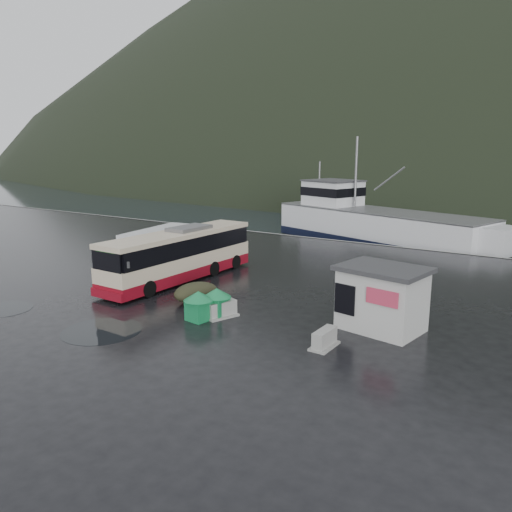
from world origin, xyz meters
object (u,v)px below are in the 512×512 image
Objects in this scene: waste_bin_left at (199,320)px; waste_bin_right at (217,316)px; jersey_barrier_b at (324,347)px; fishing_trawler at (378,230)px; dome_tent at (196,301)px; ticket_kiosk at (380,329)px; coach_bus at (181,280)px; jersey_barrier_a at (222,317)px; white_van at (161,270)px.

waste_bin_left is 1.00m from waste_bin_right.
fishing_trawler is (-8.42, 30.10, 0.00)m from jersey_barrier_b.
dome_tent is at bearing 132.19° from waste_bin_left.
jersey_barrier_b is 0.06× the size of fishing_trawler.
waste_bin_right is 0.38× the size of ticket_kiosk.
ticket_kiosk is 0.14× the size of fishing_trawler.
coach_bus is 8.11× the size of waste_bin_left.
jersey_barrier_a is at bearing 173.02° from jersey_barrier_b.
waste_bin_right reaches higher than dome_tent.
coach_bus is at bearing 146.28° from jersey_barrier_a.
fishing_trawler reaches higher than dome_tent.
jersey_barrier_b is at bearing -13.31° from dome_tent.
waste_bin_left is 0.05× the size of fishing_trawler.
dome_tent is at bearing -162.90° from ticket_kiosk.
fishing_trawler is at bearing 105.62° from jersey_barrier_b.
fishing_trawler is (-9.63, 26.86, 0.00)m from ticket_kiosk.
waste_bin_left is at bearing -68.42° from fishing_trawler.
fishing_trawler is at bearing 82.76° from coach_bus.
coach_bus is 13.00m from jersey_barrier_b.
waste_bin_right is 7.65m from ticket_kiosk.
waste_bin_left is at bearing -47.81° from dome_tent.
white_van is at bearing 148.72° from waste_bin_right.
waste_bin_right is at bearing 68.57° from waste_bin_left.
jersey_barrier_b is (6.37, 0.21, 0.00)m from waste_bin_left.
jersey_barrier_b is at bearing -6.98° from jersey_barrier_a.
coach_bus reaches higher than white_van.
waste_bin_right is at bearing 173.18° from jersey_barrier_b.
waste_bin_left is at bearing -145.98° from ticket_kiosk.
coach_bus reaches higher than jersey_barrier_b.
coach_bus is at bearing 137.81° from waste_bin_left.
ticket_kiosk is 3.45m from jersey_barrier_b.
fishing_trawler reaches higher than jersey_barrier_b.
white_van is 4.25× the size of jersey_barrier_a.
waste_bin_left is 1.13m from jersey_barrier_a.
dome_tent is at bearing 154.24° from jersey_barrier_a.
coach_bus is 4.47× the size of dome_tent.
ticket_kiosk is 2.45× the size of jersey_barrier_b.
white_van is 24.90m from fishing_trawler.
jersey_barrier_b is (8.36, -1.98, 0.00)m from dome_tent.
fishing_trawler is at bearing 119.35° from ticket_kiosk.
waste_bin_right is 0.30m from jersey_barrier_a.
coach_bus reaches higher than ticket_kiosk.
coach_bus reaches higher than waste_bin_left.
dome_tent reaches higher than jersey_barrier_a.
waste_bin_right is 0.89× the size of jersey_barrier_a.
ticket_kiosk is at bearing 69.38° from jersey_barrier_b.
coach_bus is at bearing -30.39° from white_van.
jersey_barrier_a is (0.66, 0.91, 0.00)m from waste_bin_left.
ticket_kiosk reaches higher than white_van.
white_van is 0.25× the size of fishing_trawler.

